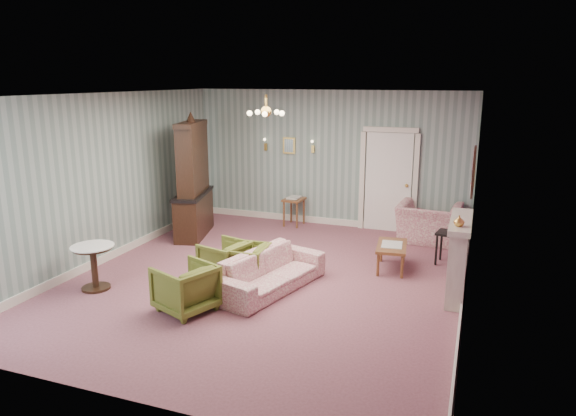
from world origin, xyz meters
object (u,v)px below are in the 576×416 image
at_px(olive_chair_b, 225,258).
at_px(coffee_table, 391,257).
at_px(olive_chair_c, 246,261).
at_px(dresser, 192,176).
at_px(fireplace, 458,257).
at_px(wingback_chair, 429,216).
at_px(pedestal_table, 94,267).
at_px(olive_chair_a, 186,286).
at_px(sofa_chintz, 270,265).
at_px(side_table_black, 448,248).

height_order(olive_chair_b, coffee_table, olive_chair_b).
relative_size(olive_chair_b, olive_chair_c, 1.02).
height_order(dresser, fireplace, dresser).
xyz_separation_m(olive_chair_b, wingback_chair, (2.88, 3.12, 0.17)).
height_order(dresser, pedestal_table, dresser).
relative_size(wingback_chair, dresser, 0.48).
height_order(olive_chair_a, dresser, dresser).
distance_m(olive_chair_a, sofa_chintz, 1.36).
relative_size(fireplace, pedestal_table, 2.00).
xyz_separation_m(dresser, coffee_table, (4.11, -0.62, -1.01)).
relative_size(olive_chair_a, sofa_chintz, 0.37).
xyz_separation_m(olive_chair_a, wingback_chair, (2.82, 4.41, 0.14)).
height_order(olive_chair_a, coffee_table, olive_chair_a).
bearing_deg(olive_chair_a, side_table_black, 156.17).
bearing_deg(dresser, coffee_table, -23.92).
distance_m(sofa_chintz, pedestal_table, 2.66).
xyz_separation_m(sofa_chintz, wingback_chair, (2.02, 3.31, 0.12)).
bearing_deg(sofa_chintz, olive_chair_a, 159.56).
relative_size(dresser, side_table_black, 4.22).
height_order(olive_chair_c, wingback_chair, wingback_chair).
xyz_separation_m(olive_chair_c, fireplace, (3.15, 0.58, 0.25)).
relative_size(wingback_chair, side_table_black, 2.01).
bearing_deg(wingback_chair, coffee_table, 81.21).
relative_size(olive_chair_b, sofa_chintz, 0.34).
relative_size(olive_chair_c, side_table_black, 1.14).
relative_size(olive_chair_b, dresser, 0.28).
bearing_deg(wingback_chair, dresser, 19.14).
height_order(olive_chair_c, coffee_table, olive_chair_c).
xyz_separation_m(olive_chair_a, fireplace, (3.47, 1.87, 0.21)).
bearing_deg(olive_chair_c, wingback_chair, 138.60).
bearing_deg(olive_chair_a, olive_chair_c, -172.03).
bearing_deg(olive_chair_b, olive_chair_c, 104.47).
height_order(sofa_chintz, side_table_black, sofa_chintz).
bearing_deg(fireplace, sofa_chintz, -164.05).
relative_size(olive_chair_b, wingback_chair, 0.58).
bearing_deg(pedestal_table, wingback_chair, 43.00).
bearing_deg(olive_chair_b, olive_chair_a, 17.80).
bearing_deg(sofa_chintz, wingback_chair, -16.04).
relative_size(sofa_chintz, wingback_chair, 1.70).
distance_m(sofa_chintz, wingback_chair, 3.88).
bearing_deg(olive_chair_b, side_table_black, 134.71).
height_order(olive_chair_a, pedestal_table, olive_chair_a).
xyz_separation_m(fireplace, side_table_black, (-0.21, 1.31, -0.29)).
xyz_separation_m(olive_chair_b, side_table_black, (3.32, 1.89, -0.05)).
distance_m(fireplace, coffee_table, 1.35).
relative_size(sofa_chintz, pedestal_table, 2.82).
bearing_deg(fireplace, olive_chair_a, -151.71).
xyz_separation_m(wingback_chair, dresser, (-4.54, -1.20, 0.72)).
bearing_deg(wingback_chair, fireplace, 108.78).
distance_m(wingback_chair, side_table_black, 1.33).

